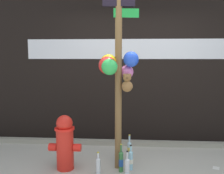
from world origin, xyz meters
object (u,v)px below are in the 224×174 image
(bottle_5, at_px, (98,165))
(bottle_2, at_px, (121,161))
(bottle_0, at_px, (129,150))
(bottle_1, at_px, (118,150))
(memorial_post, at_px, (117,60))
(bottle_4, at_px, (127,166))
(bottle_3, at_px, (131,160))
(fire_hydrant, at_px, (65,142))

(bottle_5, bearing_deg, bottle_2, 20.11)
(bottle_0, height_order, bottle_1, bottle_0)
(memorial_post, relative_size, bottle_5, 8.11)
(memorial_post, xyz_separation_m, bottle_4, (0.16, -0.23, -1.43))
(bottle_0, bearing_deg, bottle_5, -131.46)
(bottle_0, height_order, bottle_2, bottle_0)
(bottle_0, distance_m, bottle_5, 0.65)
(bottle_0, xyz_separation_m, bottle_4, (-0.03, -0.48, -0.03))
(memorial_post, distance_m, bottle_2, 1.42)
(memorial_post, bearing_deg, bottle_3, -12.15)
(memorial_post, relative_size, bottle_1, 6.70)
(fire_hydrant, distance_m, bottle_5, 0.59)
(bottle_1, height_order, bottle_3, bottle_1)
(memorial_post, relative_size, bottle_4, 7.56)
(bottle_0, bearing_deg, memorial_post, -125.67)
(fire_hydrant, distance_m, bottle_4, 0.95)
(fire_hydrant, height_order, bottle_4, fire_hydrant)
(bottle_1, distance_m, bottle_2, 0.38)
(memorial_post, xyz_separation_m, bottle_3, (0.20, -0.04, -1.42))
(memorial_post, xyz_separation_m, fire_hydrant, (-0.74, -0.07, -1.17))
(memorial_post, bearing_deg, bottle_0, 54.33)
(fire_hydrant, height_order, bottle_3, fire_hydrant)
(bottle_2, bearing_deg, memorial_post, 120.39)
(bottle_1, bearing_deg, memorial_post, -90.52)
(memorial_post, height_order, bottle_1, memorial_post)
(memorial_post, relative_size, fire_hydrant, 3.33)
(memorial_post, xyz_separation_m, bottle_5, (-0.24, -0.23, -1.43))
(bottle_0, xyz_separation_m, bottle_5, (-0.43, -0.48, -0.04))
(fire_hydrant, bearing_deg, bottle_4, -9.66)
(bottle_3, height_order, bottle_5, bottle_3)
(fire_hydrant, distance_m, bottle_3, 0.98)
(bottle_4, distance_m, bottle_5, 0.40)
(fire_hydrant, bearing_deg, bottle_1, 24.18)
(bottle_2, height_order, bottle_3, bottle_2)
(bottle_0, bearing_deg, fire_hydrant, -160.42)
(bottle_2, xyz_separation_m, bottle_3, (0.14, 0.07, -0.01))
(bottle_1, bearing_deg, bottle_2, -80.26)
(memorial_post, height_order, bottle_5, memorial_post)
(bottle_1, relative_size, bottle_4, 1.13)
(fire_hydrant, relative_size, bottle_3, 2.16)
(bottle_0, relative_size, bottle_4, 1.20)
(bottle_4, relative_size, bottle_5, 1.07)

